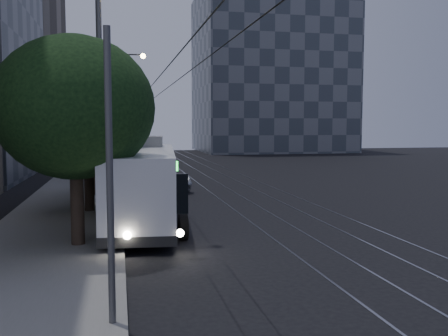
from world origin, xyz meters
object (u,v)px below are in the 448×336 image
streetlamp_near (112,76)px  trolleybus (144,183)px  car_white_c (130,161)px  streetlamp_far (122,99)px  pickup_silver (159,178)px  car_white_a (150,175)px  car_white_d (141,159)px  car_white_b (148,164)px

streetlamp_near → trolleybus: bearing=67.6°
car_white_c → streetlamp_far: 8.56m
pickup_silver → streetlamp_far: bearing=81.5°
car_white_a → car_white_d: (0.07, 15.50, 0.11)m
trolleybus → car_white_b: trolleybus is taller
car_white_b → car_white_c: (-1.46, 5.00, -0.08)m
car_white_a → streetlamp_far: size_ratio=0.38×
trolleybus → streetlamp_far: (-0.68, 21.19, 4.54)m
trolleybus → car_white_b: (1.40, 22.67, -0.94)m
trolleybus → car_white_d: bearing=93.0°
streetlamp_near → car_white_b: bearing=84.2°
car_white_c → car_white_d: size_ratio=0.83×
pickup_silver → trolleybus: bearing=-117.0°
pickup_silver → car_white_b: (0.00, 12.72, -0.07)m
car_white_b → car_white_d: (-0.33, 5.50, 0.07)m
car_white_d → streetlamp_far: (-1.75, -6.98, 5.41)m
car_white_b → car_white_c: size_ratio=1.27×
pickup_silver → car_white_a: pickup_silver is taller
trolleybus → pickup_silver: (1.40, 9.95, -0.87)m
car_white_a → car_white_c: bearing=72.7°
trolleybus → pickup_silver: trolleybus is taller
car_white_a → car_white_d: size_ratio=0.86×
pickup_silver → car_white_c: bearing=75.7°
streetlamp_near → car_white_c: bearing=87.8°
pickup_silver → car_white_d: size_ratio=1.22×
car_white_d → streetlamp_far: size_ratio=0.44×
car_white_c → streetlamp_near: 31.11m
car_white_b → car_white_c: car_white_b is taller
car_white_c → streetlamp_far: streetlamp_far is taller
car_white_a → streetlamp_near: size_ratio=0.40×
streetlamp_near → streetlamp_far: streetlamp_far is taller
car_white_a → streetlamp_near: 16.63m
car_white_c → streetlamp_far: size_ratio=0.37×
car_white_a → car_white_b: size_ratio=0.81×
car_white_a → streetlamp_far: 10.29m
pickup_silver → streetlamp_near: 14.13m
car_white_d → car_white_c: bearing=-178.6°
pickup_silver → car_white_d: 18.23m
pickup_silver → car_white_b: pickup_silver is taller
streetlamp_near → streetlamp_far: 24.17m
car_white_a → car_white_b: (0.40, 10.00, 0.03)m
trolleybus → car_white_c: bearing=95.3°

